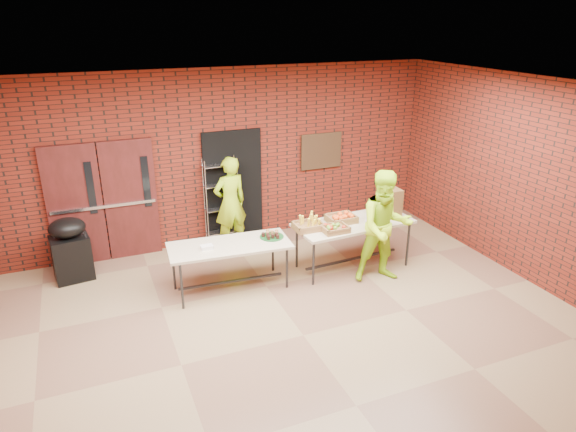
# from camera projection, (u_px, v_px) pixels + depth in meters

# --- Properties ---
(room) EXTENTS (8.08, 7.08, 3.28)m
(room) POSITION_uv_depth(u_px,v_px,m) (305.00, 226.00, 6.33)
(room) COLOR brown
(room) RESTS_ON ground
(double_doors) EXTENTS (1.78, 0.12, 2.10)m
(double_doors) POSITION_uv_depth(u_px,v_px,m) (104.00, 203.00, 8.71)
(double_doors) COLOR #4F1716
(double_doors) RESTS_ON room
(dark_doorway) EXTENTS (1.10, 0.06, 2.10)m
(dark_doorway) POSITION_uv_depth(u_px,v_px,m) (233.00, 186.00, 9.55)
(dark_doorway) COLOR black
(dark_doorway) RESTS_ON room
(bronze_plaque) EXTENTS (0.85, 0.04, 0.70)m
(bronze_plaque) POSITION_uv_depth(u_px,v_px,m) (321.00, 151.00, 9.99)
(bronze_plaque) COLOR #412D1A
(bronze_plaque) RESTS_ON room
(wire_rack) EXTENTS (0.61, 0.21, 1.66)m
(wire_rack) POSITION_uv_depth(u_px,v_px,m) (221.00, 202.00, 9.41)
(wire_rack) COLOR #B0AFB6
(wire_rack) RESTS_ON room
(table_left) EXTENTS (1.91, 0.91, 0.76)m
(table_left) POSITION_uv_depth(u_px,v_px,m) (230.00, 248.00, 7.86)
(table_left) COLOR tan
(table_left) RESTS_ON room
(table_right) EXTENTS (2.04, 0.94, 0.82)m
(table_right) POSITION_uv_depth(u_px,v_px,m) (353.00, 226.00, 8.55)
(table_right) COLOR tan
(table_right) RESTS_ON room
(basket_bananas) EXTENTS (0.46, 0.36, 0.14)m
(basket_bananas) POSITION_uv_depth(u_px,v_px,m) (308.00, 226.00, 8.21)
(basket_bananas) COLOR #8E6039
(basket_bananas) RESTS_ON table_right
(basket_oranges) EXTENTS (0.47, 0.36, 0.15)m
(basket_oranges) POSITION_uv_depth(u_px,v_px,m) (341.00, 218.00, 8.51)
(basket_oranges) COLOR #8E6039
(basket_oranges) RESTS_ON table_right
(basket_apples) EXTENTS (0.40, 0.31, 0.13)m
(basket_apples) POSITION_uv_depth(u_px,v_px,m) (335.00, 228.00, 8.13)
(basket_apples) COLOR #8E6039
(basket_apples) RESTS_ON table_right
(muffin_tray) EXTENTS (0.38, 0.38, 0.09)m
(muffin_tray) POSITION_uv_depth(u_px,v_px,m) (272.00, 235.00, 8.07)
(muffin_tray) COLOR #144E1E
(muffin_tray) RESTS_ON table_left
(napkin_box) EXTENTS (0.18, 0.12, 0.06)m
(napkin_box) POSITION_uv_depth(u_px,v_px,m) (207.00, 247.00, 7.67)
(napkin_box) COLOR white
(napkin_box) RESTS_ON table_left
(coffee_dispenser) EXTENTS (0.35, 0.32, 0.46)m
(coffee_dispenser) POSITION_uv_depth(u_px,v_px,m) (389.00, 202.00, 8.74)
(coffee_dispenser) COLOR brown
(coffee_dispenser) RESTS_ON table_right
(cup_stack_front) EXTENTS (0.07, 0.07, 0.22)m
(cup_stack_front) POSITION_uv_depth(u_px,v_px,m) (369.00, 216.00, 8.50)
(cup_stack_front) COLOR white
(cup_stack_front) RESTS_ON table_right
(cup_stack_mid) EXTENTS (0.08, 0.08, 0.25)m
(cup_stack_mid) POSITION_uv_depth(u_px,v_px,m) (377.00, 215.00, 8.48)
(cup_stack_mid) COLOR white
(cup_stack_mid) RESTS_ON table_right
(cup_stack_back) EXTENTS (0.08, 0.08, 0.25)m
(cup_stack_back) POSITION_uv_depth(u_px,v_px,m) (368.00, 212.00, 8.60)
(cup_stack_back) COLOR white
(cup_stack_back) RESTS_ON table_right
(covered_grill) EXTENTS (0.63, 0.55, 1.05)m
(covered_grill) POSITION_uv_depth(u_px,v_px,m) (70.00, 249.00, 8.24)
(covered_grill) COLOR black
(covered_grill) RESTS_ON room
(volunteer_woman) EXTENTS (0.70, 0.53, 1.72)m
(volunteer_woman) POSITION_uv_depth(u_px,v_px,m) (230.00, 203.00, 9.24)
(volunteer_woman) COLOR #B0E819
(volunteer_woman) RESTS_ON room
(volunteer_man) EXTENTS (1.02, 0.87, 1.84)m
(volunteer_man) POSITION_uv_depth(u_px,v_px,m) (385.00, 227.00, 8.07)
(volunteer_man) COLOR #B0E819
(volunteer_man) RESTS_ON room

